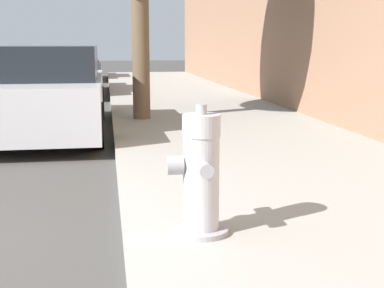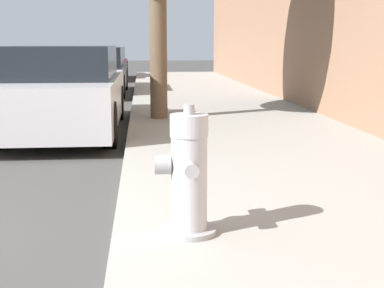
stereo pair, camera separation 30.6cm
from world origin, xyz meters
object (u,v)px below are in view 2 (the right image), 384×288
at_px(parked_car_near, 64,91).
at_px(parked_car_far, 103,64).
at_px(parked_car_mid, 92,72).
at_px(fire_hydrant, 188,176).

height_order(parked_car_near, parked_car_far, parked_car_near).
bearing_deg(parked_car_mid, fire_hydrant, -81.78).
relative_size(fire_hydrant, parked_car_far, 0.22).
bearing_deg(parked_car_mid, parked_car_near, -88.61).
xyz_separation_m(fire_hydrant, parked_car_near, (-1.51, 5.08, 0.13)).
xyz_separation_m(fire_hydrant, parked_car_far, (-1.77, 17.64, 0.08)).
height_order(fire_hydrant, parked_car_mid, parked_car_mid).
distance_m(fire_hydrant, parked_car_far, 17.72).
bearing_deg(parked_car_far, fire_hydrant, -84.26).
bearing_deg(parked_car_far, parked_car_near, -88.80).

